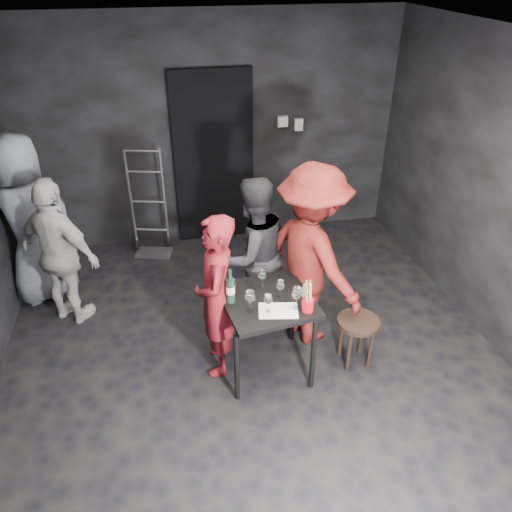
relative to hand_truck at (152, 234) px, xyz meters
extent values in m
cube|color=black|center=(0.83, -2.21, -0.23)|extent=(4.50, 5.00, 0.02)
cube|color=silver|center=(0.83, -2.21, 2.47)|extent=(4.50, 5.00, 0.02)
cube|color=black|center=(0.83, 0.29, 1.12)|extent=(4.50, 0.04, 2.70)
cube|color=black|center=(0.83, 0.23, 0.82)|extent=(0.95, 0.10, 2.10)
cube|color=#B7B7B2|center=(1.68, 0.24, 1.22)|extent=(0.12, 0.06, 0.12)
cube|color=#B7B7B2|center=(1.88, 0.24, 1.17)|extent=(0.10, 0.06, 0.14)
cylinder|color=#B2B2B7|center=(-0.19, 0.05, 0.42)|extent=(0.03, 0.03, 1.30)
cylinder|color=#B2B2B7|center=(0.19, 0.05, 0.42)|extent=(0.03, 0.03, 1.30)
cube|color=#B2B2B7|center=(0.00, -0.08, -0.22)|extent=(0.43, 0.24, 0.03)
cylinder|color=black|center=(-0.19, 0.08, -0.15)|extent=(0.04, 0.16, 0.16)
cylinder|color=black|center=(0.19, 0.08, -0.15)|extent=(0.04, 0.16, 0.16)
cube|color=black|center=(0.93, -2.26, 0.50)|extent=(0.72, 0.72, 0.04)
cylinder|color=black|center=(0.61, -2.58, 0.12)|extent=(0.04, 0.04, 0.71)
cylinder|color=black|center=(1.25, -2.58, 0.12)|extent=(0.04, 0.04, 0.71)
cylinder|color=black|center=(0.61, -1.94, 0.12)|extent=(0.04, 0.04, 0.71)
cylinder|color=black|center=(1.25, -1.94, 0.12)|extent=(0.04, 0.04, 0.71)
cylinder|color=black|center=(1.72, -2.36, 0.22)|extent=(0.37, 0.37, 0.04)
cylinder|color=black|center=(1.82, -2.26, -0.03)|extent=(0.04, 0.04, 0.41)
cylinder|color=black|center=(1.62, -2.26, -0.03)|extent=(0.04, 0.04, 0.41)
cylinder|color=black|center=(1.62, -2.46, -0.03)|extent=(0.04, 0.04, 0.41)
cylinder|color=black|center=(1.82, -2.46, -0.03)|extent=(0.04, 0.04, 0.41)
imported|color=maroon|center=(0.52, -2.15, 0.51)|extent=(0.43, 0.59, 1.49)
imported|color=#252527|center=(0.94, -1.59, 0.56)|extent=(0.87, 0.67, 1.58)
imported|color=maroon|center=(1.41, -1.89, 0.78)|extent=(1.12, 1.44, 2.02)
imported|color=beige|center=(-0.83, -1.18, 0.52)|extent=(0.96, 0.86, 1.51)
imported|color=slate|center=(-1.15, -0.69, 0.83)|extent=(1.17, 1.03, 2.11)
cube|color=white|center=(0.98, -2.44, 0.52)|extent=(0.35, 0.26, 0.00)
cylinder|color=#162F20|center=(0.63, -2.23, 0.63)|extent=(0.07, 0.07, 0.22)
cylinder|color=#162F20|center=(0.63, -2.23, 0.78)|extent=(0.03, 0.03, 0.09)
cylinder|color=white|center=(0.63, -2.23, 0.64)|extent=(0.07, 0.07, 0.07)
cylinder|color=#B50E19|center=(1.21, -2.48, 0.57)|extent=(0.10, 0.10, 0.11)
camera|label=1|loc=(0.16, -5.49, 2.98)|focal=35.00mm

